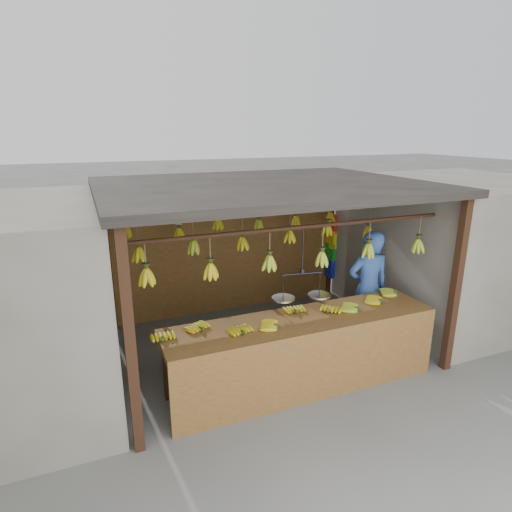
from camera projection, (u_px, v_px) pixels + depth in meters
name	position (u px, v px, depth m)	size (l,w,h in m)	color
ground	(264.00, 345.00, 6.35)	(80.00, 80.00, 0.00)	#5B5B57
stall	(255.00, 210.00, 6.08)	(4.30, 3.30, 2.40)	black
neighbor_right	(457.00, 246.00, 7.33)	(3.00, 3.00, 2.30)	slate
counter	(306.00, 337.00, 5.07)	(3.42, 0.77, 0.96)	brown
hanging_bananas	(264.00, 240.00, 5.89)	(3.64, 2.25, 0.38)	#B5A313
balance_scale	(302.00, 293.00, 5.14)	(0.72, 0.34, 0.88)	black
vendor	(368.00, 288.00, 6.19)	(0.63, 0.41, 1.72)	#3359A5
bag_bundles	(331.00, 246.00, 7.97)	(0.08, 0.26, 1.21)	red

